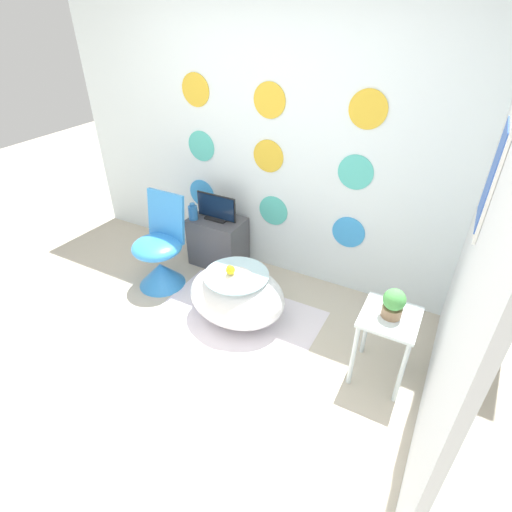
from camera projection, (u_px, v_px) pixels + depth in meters
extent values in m
plane|color=#BCB29E|center=(161.00, 383.00, 2.86)|extent=(12.00, 12.00, 0.00)
cube|color=white|center=(273.00, 138.00, 3.43)|extent=(4.33, 0.04, 2.60)
cylinder|color=#3899E5|center=(202.00, 194.00, 4.09)|extent=(0.29, 0.01, 0.29)
cylinder|color=#4CBFB2|center=(273.00, 211.00, 3.77)|extent=(0.29, 0.01, 0.29)
cylinder|color=#3899E5|center=(348.00, 232.00, 3.50)|extent=(0.29, 0.01, 0.29)
cylinder|color=#4CBFB2|center=(201.00, 146.00, 3.81)|extent=(0.29, 0.01, 0.29)
cylinder|color=gold|center=(268.00, 156.00, 3.51)|extent=(0.29, 0.01, 0.29)
cylinder|color=#4CBFB2|center=(355.00, 172.00, 3.20)|extent=(0.29, 0.01, 0.29)
cylinder|color=gold|center=(195.00, 90.00, 3.54)|extent=(0.29, 0.01, 0.29)
cylinder|color=gold|center=(269.00, 100.00, 3.26)|extent=(0.29, 0.01, 0.29)
cylinder|color=gold|center=(368.00, 109.00, 2.92)|extent=(0.29, 0.01, 0.29)
cube|color=silver|center=(484.00, 227.00, 2.11)|extent=(0.04, 2.72, 2.60)
cube|color=white|center=(494.00, 176.00, 2.05)|extent=(0.02, 0.44, 0.60)
cube|color=#3359B2|center=(491.00, 175.00, 2.06)|extent=(0.01, 0.36, 0.52)
cube|color=silver|center=(234.00, 321.00, 3.40)|extent=(1.37, 0.98, 0.01)
ellipsoid|color=white|center=(237.00, 296.00, 3.32)|extent=(0.83, 0.65, 0.46)
cylinder|color=#B2DBEA|center=(236.00, 275.00, 3.21)|extent=(0.53, 0.53, 0.01)
sphere|color=yellow|center=(230.00, 270.00, 3.16)|extent=(0.07, 0.07, 0.07)
sphere|color=yellow|center=(229.00, 268.00, 3.14)|extent=(0.05, 0.05, 0.05)
cone|color=orange|center=(228.00, 269.00, 3.12)|extent=(0.02, 0.02, 0.02)
cone|color=#338CE0|center=(161.00, 274.00, 3.79)|extent=(0.44, 0.44, 0.23)
ellipsoid|color=#338CE0|center=(157.00, 247.00, 3.63)|extent=(0.46, 0.46, 0.16)
cube|color=#338CE0|center=(166.00, 217.00, 3.63)|extent=(0.39, 0.10, 0.46)
cube|color=#4C4C51|center=(218.00, 241.00, 4.03)|extent=(0.53, 0.36, 0.50)
cube|color=white|center=(208.00, 241.00, 3.85)|extent=(0.45, 0.01, 0.14)
cube|color=black|center=(217.00, 218.00, 3.89)|extent=(0.22, 0.12, 0.02)
cube|color=black|center=(216.00, 207.00, 3.82)|extent=(0.42, 0.01, 0.25)
cube|color=#0F1E38|center=(216.00, 207.00, 3.82)|extent=(0.40, 0.01, 0.23)
cylinder|color=#2D72B7|center=(193.00, 213.00, 3.86)|extent=(0.09, 0.09, 0.13)
cylinder|color=#2D72B7|center=(192.00, 205.00, 3.82)|extent=(0.05, 0.05, 0.03)
cube|color=silver|center=(390.00, 317.00, 2.62)|extent=(0.37, 0.39, 0.02)
cylinder|color=silver|center=(353.00, 356.00, 2.72)|extent=(0.03, 0.03, 0.54)
cylinder|color=silver|center=(401.00, 373.00, 2.59)|extent=(0.03, 0.03, 0.54)
cylinder|color=silver|center=(367.00, 325.00, 2.97)|extent=(0.03, 0.03, 0.54)
cylinder|color=silver|center=(411.00, 340.00, 2.84)|extent=(0.03, 0.03, 0.54)
cylinder|color=#8C6B4C|center=(392.00, 311.00, 2.60)|extent=(0.13, 0.13, 0.07)
sphere|color=#4C9E4C|center=(394.00, 300.00, 2.54)|extent=(0.15, 0.15, 0.15)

